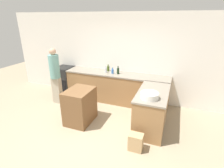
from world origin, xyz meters
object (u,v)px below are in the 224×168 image
wine_bottle_dark (118,71)px  mixing_bowl (150,96)px  range_oven (65,80)px  water_bottle_blue (113,71)px  olive_oil_bottle (108,68)px  person_by_range (55,74)px  vinegar_bottle_clear (106,70)px  paper_bag (136,142)px  island_table (80,106)px

wine_bottle_dark → mixing_bowl: bearing=-49.3°
range_oven → water_bottle_blue: size_ratio=5.24×
water_bottle_blue → olive_oil_bottle: (-0.23, 0.20, 0.01)m
person_by_range → olive_oil_bottle: bearing=34.0°
range_oven → mixing_bowl: 3.49m
vinegar_bottle_clear → paper_bag: size_ratio=0.59×
mixing_bowl → water_bottle_blue: water_bottle_blue is taller
island_table → vinegar_bottle_clear: size_ratio=4.17×
island_table → paper_bag: bearing=-18.0°
person_by_range → wine_bottle_dark: bearing=22.9°
island_table → person_by_range: 1.49m
olive_oil_bottle → range_oven: bearing=-174.2°
island_table → person_by_range: (-1.23, 0.68, 0.51)m
wine_bottle_dark → olive_oil_bottle: size_ratio=1.16×
range_oven → vinegar_bottle_clear: vinegar_bottle_clear is taller
mixing_bowl → water_bottle_blue: (-1.35, 1.36, 0.01)m
wine_bottle_dark → vinegar_bottle_clear: wine_bottle_dark is taller
mixing_bowl → water_bottle_blue: 1.92m
olive_oil_bottle → paper_bag: size_ratio=0.58×
island_table → wine_bottle_dark: size_ratio=3.62×
water_bottle_blue → paper_bag: size_ratio=0.51×
water_bottle_blue → wine_bottle_dark: bearing=8.5°
olive_oil_bottle → person_by_range: bearing=-146.0°
paper_bag → person_by_range: bearing=156.9°
wine_bottle_dark → water_bottle_blue: (-0.17, -0.03, -0.02)m
water_bottle_blue → person_by_range: size_ratio=0.10×
olive_oil_bottle → water_bottle_blue: bearing=-41.1°
olive_oil_bottle → vinegar_bottle_clear: (-0.01, -0.17, 0.00)m
island_table → water_bottle_blue: bearing=75.9°
wine_bottle_dark → vinegar_bottle_clear: bearing=179.6°
island_table → paper_bag: 1.69m
mixing_bowl → paper_bag: (-0.12, -0.56, -0.82)m
water_bottle_blue → person_by_range: 1.73m
wine_bottle_dark → person_by_range: person_by_range is taller
range_oven → wine_bottle_dark: (1.97, -0.01, 0.56)m
range_oven → paper_bag: 3.62m
water_bottle_blue → olive_oil_bottle: olive_oil_bottle is taller
water_bottle_blue → paper_bag: (1.23, -1.91, -0.83)m
range_oven → paper_bag: size_ratio=2.65×
olive_oil_bottle → vinegar_bottle_clear: bearing=-92.8°
island_table → mixing_bowl: mixing_bowl is taller
mixing_bowl → paper_bag: 1.00m
water_bottle_blue → paper_bag: water_bottle_blue is taller
vinegar_bottle_clear → person_by_range: (-1.34, -0.74, -0.07)m
wine_bottle_dark → paper_bag: 2.37m
water_bottle_blue → olive_oil_bottle: bearing=138.9°
range_oven → wine_bottle_dark: size_ratio=3.90×
wine_bottle_dark → olive_oil_bottle: bearing=156.4°
range_oven → vinegar_bottle_clear: bearing=-0.3°
island_table → olive_oil_bottle: (0.12, 1.59, 0.58)m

